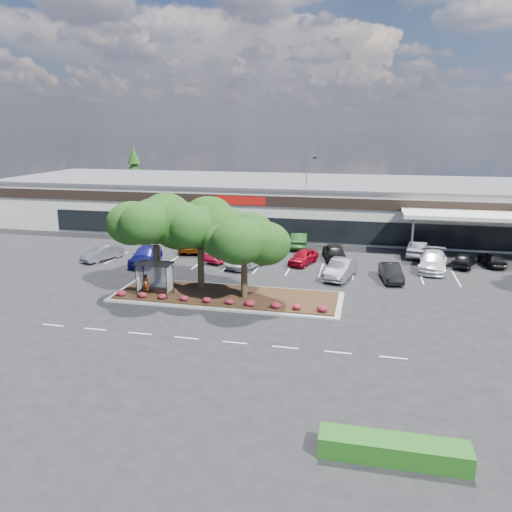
% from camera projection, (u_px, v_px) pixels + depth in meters
% --- Properties ---
extents(ground, '(160.00, 160.00, 0.00)m').
position_uv_depth(ground, '(239.00, 318.00, 35.10)').
color(ground, black).
rests_on(ground, ground).
extents(retail_store, '(80.40, 25.20, 6.25)m').
position_uv_depth(retail_store, '(303.00, 204.00, 66.31)').
color(retail_store, silver).
rests_on(retail_store, ground).
extents(landscape_island, '(18.00, 6.00, 0.26)m').
position_uv_depth(landscape_island, '(227.00, 296.00, 39.27)').
color(landscape_island, gray).
rests_on(landscape_island, ground).
extents(lane_markings, '(33.12, 20.06, 0.01)m').
position_uv_depth(lane_markings, '(266.00, 276.00, 44.97)').
color(lane_markings, silver).
rests_on(lane_markings, ground).
extents(shrub_row, '(17.00, 0.80, 0.50)m').
position_uv_depth(shrub_row, '(219.00, 300.00, 37.19)').
color(shrub_row, maroon).
rests_on(shrub_row, landscape_island).
extents(bus_shelter, '(2.75, 1.55, 2.59)m').
position_uv_depth(bus_shelter, '(155.00, 269.00, 38.90)').
color(bus_shelter, black).
rests_on(bus_shelter, landscape_island).
extents(island_tree_west, '(7.20, 7.20, 7.89)m').
position_uv_depth(island_tree_west, '(156.00, 241.00, 39.99)').
color(island_tree_west, '#18350E').
rests_on(island_tree_west, landscape_island).
extents(island_tree_mid, '(6.60, 6.60, 7.32)m').
position_uv_depth(island_tree_mid, '(200.00, 244.00, 39.98)').
color(island_tree_mid, '#18350E').
rests_on(island_tree_mid, landscape_island).
extents(island_tree_east, '(5.80, 5.80, 6.50)m').
position_uv_depth(island_tree_east, '(244.00, 257.00, 37.82)').
color(island_tree_east, '#18350E').
rests_on(island_tree_east, landscape_island).
extents(hedge_south_east, '(6.00, 1.30, 0.90)m').
position_uv_depth(hedge_south_east, '(393.00, 450.00, 20.11)').
color(hedge_south_east, '#13470F').
rests_on(hedge_south_east, ground).
extents(conifer_north_west, '(4.40, 4.40, 10.00)m').
position_uv_depth(conifer_north_west, '(135.00, 176.00, 83.66)').
color(conifer_north_west, '#18350E').
rests_on(conifer_north_west, ground).
extents(person_waiting, '(0.66, 0.51, 1.60)m').
position_uv_depth(person_waiting, '(146.00, 284.00, 39.25)').
color(person_waiting, '#594C47').
rests_on(person_waiting, landscape_island).
extents(light_pole, '(1.43, 0.50, 9.75)m').
position_uv_depth(light_pole, '(307.00, 201.00, 60.20)').
color(light_pole, gray).
rests_on(light_pole, ground).
extents(survey_stake, '(0.08, 0.14, 1.05)m').
position_uv_depth(survey_stake, '(401.00, 336.00, 30.46)').
color(survey_stake, '#A58056').
rests_on(survey_stake, ground).
extents(car_0, '(3.11, 4.70, 1.46)m').
position_uv_depth(car_0, '(102.00, 253.00, 50.29)').
color(car_0, '#595960').
rests_on(car_0, ground).
extents(car_1, '(2.94, 5.80, 1.61)m').
position_uv_depth(car_1, '(146.00, 255.00, 49.00)').
color(car_1, navy).
rests_on(car_1, ground).
extents(car_2, '(4.23, 6.00, 1.52)m').
position_uv_depth(car_2, '(247.00, 259.00, 47.94)').
color(car_2, '#A4A9B1').
rests_on(car_2, ground).
extents(car_3, '(3.44, 5.43, 1.69)m').
position_uv_depth(car_3, '(226.00, 252.00, 50.27)').
color(car_3, maroon).
rests_on(car_3, ground).
extents(car_4, '(2.93, 4.58, 1.45)m').
position_uv_depth(car_4, '(303.00, 257.00, 48.79)').
color(car_4, maroon).
rests_on(car_4, ground).
extents(car_5, '(2.96, 5.47, 1.71)m').
position_uv_depth(car_5, '(341.00, 269.00, 44.29)').
color(car_5, '#5A5860').
rests_on(car_5, ground).
extents(car_7, '(2.22, 4.62, 1.46)m').
position_uv_depth(car_7, '(391.00, 272.00, 43.57)').
color(car_7, black).
rests_on(car_7, ground).
extents(car_8, '(3.29, 6.22, 1.72)m').
position_uv_depth(car_8, '(433.00, 261.00, 46.67)').
color(car_8, silver).
rests_on(car_8, ground).
extents(car_9, '(3.54, 5.98, 1.56)m').
position_uv_depth(car_9, '(194.00, 244.00, 54.07)').
color(car_9, '#7C3507').
rests_on(car_9, ground).
extents(car_10, '(2.93, 4.87, 1.55)m').
position_uv_depth(car_10, '(213.00, 246.00, 53.21)').
color(car_10, '#515056').
rests_on(car_10, ground).
extents(car_11, '(2.25, 4.11, 1.33)m').
position_uv_depth(car_11, '(261.00, 239.00, 56.74)').
color(car_11, silver).
rests_on(car_11, ground).
extents(car_12, '(3.13, 5.04, 1.36)m').
position_uv_depth(car_12, '(256.00, 242.00, 55.42)').
color(car_12, navy).
rests_on(car_12, ground).
extents(car_13, '(2.30, 5.27, 1.68)m').
position_uv_depth(car_13, '(299.00, 240.00, 55.53)').
color(car_13, '#1B4318').
rests_on(car_13, ground).
extents(car_14, '(2.97, 5.20, 1.67)m').
position_uv_depth(car_14, '(334.00, 251.00, 50.48)').
color(car_14, black).
rests_on(car_14, ground).
extents(car_15, '(2.79, 5.28, 1.65)m').
position_uv_depth(car_15, '(418.00, 249.00, 51.56)').
color(car_15, '#55535A').
rests_on(car_15, ground).
extents(car_16, '(2.87, 4.41, 1.40)m').
position_uv_depth(car_16, '(464.00, 260.00, 47.81)').
color(car_16, black).
rests_on(car_16, ground).
extents(car_17, '(2.21, 4.20, 1.36)m').
position_uv_depth(car_17, '(492.00, 259.00, 48.19)').
color(car_17, black).
rests_on(car_17, ground).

